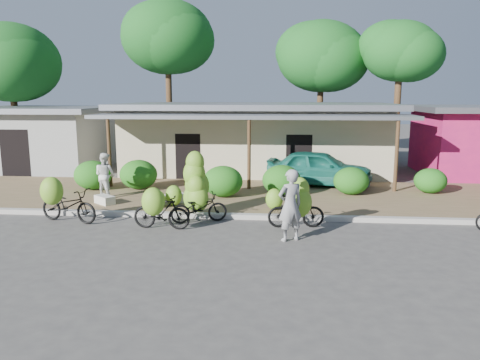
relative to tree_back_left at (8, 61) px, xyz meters
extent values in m
plane|color=#444240|center=(13.69, -13.11, -5.59)|extent=(100.00, 100.00, 0.00)
cube|color=#876849|center=(13.69, -8.11, -5.53)|extent=(60.00, 6.00, 0.12)
cube|color=#A8A399|center=(13.69, -11.11, -5.51)|extent=(60.00, 0.25, 0.15)
cube|color=#C5B695|center=(13.69, -2.11, -4.04)|extent=(12.00, 6.00, 3.10)
cube|color=slate|center=(13.69, -2.11, -2.36)|extent=(13.00, 7.00, 0.25)
cube|color=black|center=(13.69, -5.06, -4.49)|extent=(1.40, 0.12, 2.20)
cube|color=slate|center=(13.69, -6.11, -2.69)|extent=(13.00, 2.00, 0.15)
cylinder|color=brown|center=(8.09, -7.01, -4.16)|extent=(0.14, 0.14, 2.85)
cylinder|color=brown|center=(13.69, -7.01, -4.16)|extent=(0.14, 0.14, 2.85)
cylinder|color=brown|center=(19.29, -7.01, -4.16)|extent=(0.14, 0.14, 2.85)
cube|color=#CB1F5A|center=(24.19, -2.11, -4.09)|extent=(5.00, 5.00, 3.00)
cube|color=gray|center=(2.69, -2.11, -4.14)|extent=(6.00, 5.00, 2.90)
cube|color=slate|center=(2.69, -2.11, -2.56)|extent=(7.00, 6.00, 0.25)
cube|color=black|center=(2.69, -4.56, -4.49)|extent=(1.40, 0.12, 2.20)
cylinder|color=brown|center=(0.19, -0.11, -2.68)|extent=(0.36, 0.36, 5.81)
ellipsoid|color=#134F1B|center=(0.19, -0.11, -0.10)|extent=(5.31, 5.31, 4.25)
ellipsoid|color=#134F1B|center=(-0.31, 0.19, 0.20)|extent=(4.51, 4.51, 3.61)
cylinder|color=brown|center=(8.19, 2.89, -1.84)|extent=(0.36, 0.36, 7.49)
ellipsoid|color=#134F1B|center=(8.19, 2.89, 1.49)|extent=(5.38, 5.38, 4.30)
ellipsoid|color=#134F1B|center=(7.69, 3.19, 1.79)|extent=(4.57, 4.57, 3.66)
cylinder|color=brown|center=(17.19, 3.39, -2.44)|extent=(0.36, 0.36, 6.30)
ellipsoid|color=#134F1B|center=(17.19, 3.39, 0.37)|extent=(5.16, 5.16, 4.13)
ellipsoid|color=#134F1B|center=(16.69, 3.69, 0.67)|extent=(4.39, 4.39, 3.51)
cylinder|color=brown|center=(21.19, 1.39, -2.39)|extent=(0.36, 0.36, 6.40)
ellipsoid|color=#134F1B|center=(21.19, 1.39, 0.46)|extent=(4.01, 4.01, 3.21)
ellipsoid|color=#134F1B|center=(20.69, 1.69, 0.76)|extent=(3.41, 3.41, 2.73)
ellipsoid|color=#175814|center=(7.63, -7.68, -4.90)|extent=(1.45, 1.30, 1.13)
ellipsoid|color=#175814|center=(9.38, -7.43, -4.89)|extent=(1.47, 1.32, 1.15)
ellipsoid|color=#175814|center=(12.85, -8.54, -4.90)|extent=(1.44, 1.30, 1.13)
ellipsoid|color=#175814|center=(14.97, -8.08, -4.91)|extent=(1.43, 1.28, 1.11)
ellipsoid|color=#175814|center=(17.53, -7.75, -4.96)|extent=(1.30, 1.17, 1.02)
ellipsoid|color=#175814|center=(20.54, -7.23, -5.00)|extent=(1.20, 1.08, 0.94)
imported|color=black|center=(8.62, -11.93, -5.08)|extent=(2.06, 1.18, 1.02)
ellipsoid|color=#6FAE2B|center=(8.45, -12.56, -4.51)|extent=(0.65, 0.56, 0.82)
imported|color=black|center=(11.58, -12.41, -5.09)|extent=(1.68, 0.59, 0.99)
ellipsoid|color=#6FAE2B|center=(11.53, -13.05, -4.64)|extent=(0.63, 0.53, 0.78)
imported|color=black|center=(12.51, -11.63, -5.14)|extent=(1.80, 1.14, 0.89)
ellipsoid|color=#6FAE2B|center=(12.28, -11.13, -4.94)|extent=(0.67, 0.57, 0.84)
ellipsoid|color=#6FAE2B|center=(12.37, -11.09, -4.58)|extent=(0.76, 0.64, 0.95)
ellipsoid|color=#6FAE2B|center=(12.29, -11.12, -4.20)|extent=(0.69, 0.58, 0.86)
ellipsoid|color=#6FAE2B|center=(12.32, -11.11, -3.86)|extent=(0.57, 0.49, 0.71)
ellipsoid|color=#6FAE2B|center=(12.44, -11.44, -4.89)|extent=(0.67, 0.57, 0.83)
ellipsoid|color=#6FAE2B|center=(12.41, -11.45, -4.52)|extent=(0.53, 0.45, 0.66)
imported|color=black|center=(15.39, -11.94, -5.10)|extent=(1.66, 0.62, 0.98)
ellipsoid|color=#6FAE2B|center=(15.45, -12.58, -4.69)|extent=(0.67, 0.57, 0.84)
ellipsoid|color=#6FAE2B|center=(15.45, -12.53, -4.34)|extent=(0.53, 0.45, 0.66)
ellipsoid|color=#6FAE2B|center=(10.96, -10.43, -5.18)|extent=(0.46, 0.39, 0.58)
ellipsoid|color=#6FAE2B|center=(11.39, -10.09, -5.12)|extent=(0.55, 0.47, 0.69)
ellipsoid|color=#6FAE2B|center=(14.74, -10.34, -5.12)|extent=(0.56, 0.47, 0.69)
cube|color=silver|center=(11.27, -9.71, -5.32)|extent=(0.92, 0.83, 0.30)
cube|color=silver|center=(8.99, -10.03, -5.33)|extent=(0.82, 0.77, 0.28)
imported|color=gray|center=(15.19, -13.17, -4.64)|extent=(0.83, 0.74, 1.90)
imported|color=silver|center=(8.64, -9.00, -4.66)|extent=(0.96, 0.86, 1.61)
imported|color=#176A5A|center=(16.47, -6.11, -4.75)|extent=(4.47, 2.40, 1.44)
camera|label=1|loc=(14.94, -25.03, -1.80)|focal=35.00mm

